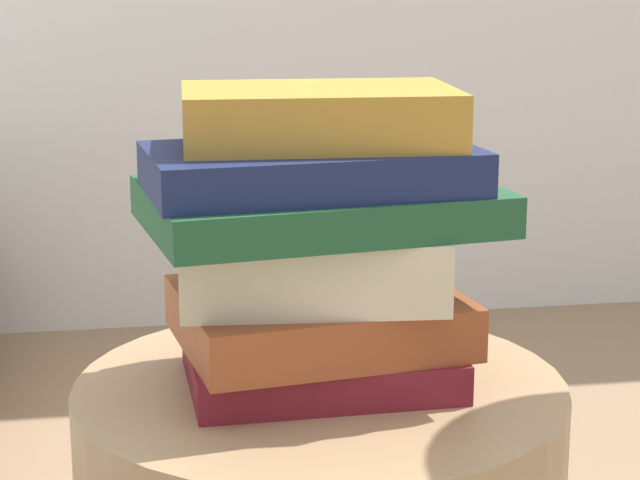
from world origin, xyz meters
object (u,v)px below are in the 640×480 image
at_px(book_maroon, 325,366).
at_px(book_rust, 314,317).
at_px(book_ochre, 321,116).
at_px(book_cream, 310,260).
at_px(book_forest, 319,206).
at_px(book_navy, 311,169).

bearing_deg(book_maroon, book_rust, 113.21).
distance_m(book_rust, book_ochre, 0.18).
xyz_separation_m(book_cream, book_ochre, (0.01, 0.00, 0.13)).
distance_m(book_maroon, book_cream, 0.10).
height_order(book_maroon, book_ochre, book_ochre).
relative_size(book_maroon, book_forest, 0.79).
relative_size(book_maroon, book_navy, 0.85).
height_order(book_cream, book_forest, book_forest).
relative_size(book_maroon, book_ochre, 1.01).
height_order(book_maroon, book_rust, book_rust).
bearing_deg(book_ochre, book_maroon, -82.02).
distance_m(book_maroon, book_forest, 0.14).
distance_m(book_navy, book_ochre, 0.05).
distance_m(book_forest, book_ochre, 0.08).
bearing_deg(book_forest, book_cream, -175.56).
xyz_separation_m(book_rust, book_ochre, (0.01, -0.00, 0.18)).
relative_size(book_rust, book_navy, 0.88).
bearing_deg(book_forest, book_navy, -126.89).
bearing_deg(book_maroon, book_forest, 100.90).
bearing_deg(book_navy, book_ochre, 51.26).
height_order(book_rust, book_cream, book_cream).
distance_m(book_maroon, book_ochre, 0.22).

